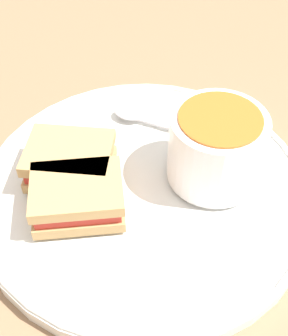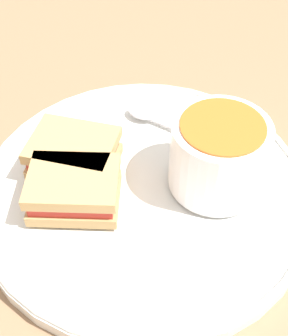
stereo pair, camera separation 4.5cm
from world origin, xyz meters
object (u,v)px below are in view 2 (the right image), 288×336
at_px(sandwich_half_near, 74,153).
at_px(sandwich_half_far, 74,189).
at_px(spoon, 146,115).
at_px(soup_bowl, 219,157).

distance_m(sandwich_half_near, sandwich_half_far, 0.05).
distance_m(spoon, sandwich_half_near, 0.11).
height_order(soup_bowl, sandwich_half_far, soup_bowl).
bearing_deg(sandwich_half_far, spoon, 149.92).
bearing_deg(sandwich_half_near, spoon, 134.76).
xyz_separation_m(soup_bowl, sandwich_half_near, (-0.03, -0.14, -0.02)).
height_order(spoon, sandwich_half_near, sandwich_half_near).
bearing_deg(sandwich_half_near, sandwich_half_far, 4.90).
height_order(spoon, sandwich_half_far, sandwich_half_far).
xyz_separation_m(spoon, sandwich_half_near, (0.07, -0.07, 0.01)).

